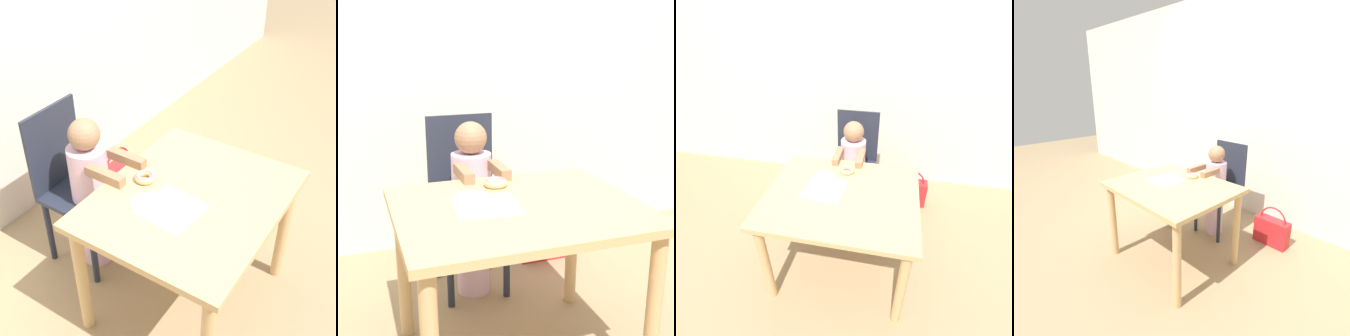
# 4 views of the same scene
# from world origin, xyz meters

# --- Properties ---
(ground_plane) EXTENTS (12.00, 12.00, 0.00)m
(ground_plane) POSITION_xyz_m (0.00, 0.00, 0.00)
(ground_plane) COLOR #997F5B
(dining_table) EXTENTS (0.97, 0.80, 0.71)m
(dining_table) POSITION_xyz_m (0.00, 0.00, 0.60)
(dining_table) COLOR tan
(dining_table) RESTS_ON ground_plane
(chair) EXTENTS (0.37, 0.40, 0.94)m
(chair) POSITION_xyz_m (-0.03, 0.72, 0.48)
(chair) COLOR #232838
(chair) RESTS_ON ground_plane
(child_figure) EXTENTS (0.23, 0.40, 0.94)m
(child_figure) POSITION_xyz_m (-0.03, 0.60, 0.49)
(child_figure) COLOR silver
(child_figure) RESTS_ON ground_plane
(donut) EXTENTS (0.11, 0.11, 0.04)m
(donut) POSITION_xyz_m (-0.01, 0.25, 0.73)
(donut) COLOR #DBB270
(donut) RESTS_ON dining_table
(napkin) EXTENTS (0.28, 0.28, 0.00)m
(napkin) POSITION_xyz_m (-0.12, 0.03, 0.71)
(napkin) COLOR white
(napkin) RESTS_ON dining_table
(handbag) EXTENTS (0.33, 0.12, 0.39)m
(handbag) POSITION_xyz_m (0.50, 0.85, 0.14)
(handbag) COLOR red
(handbag) RESTS_ON ground_plane
(plate) EXTENTS (0.15, 0.15, 0.01)m
(plate) POSITION_xyz_m (-0.16, 0.14, 0.71)
(plate) COLOR silver
(plate) RESTS_ON dining_table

